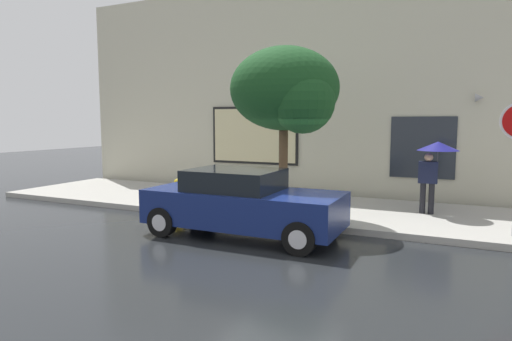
{
  "coord_description": "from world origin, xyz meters",
  "views": [
    {
      "loc": [
        3.38,
        -8.17,
        2.43
      ],
      "look_at": [
        -1.29,
        1.8,
        1.2
      ],
      "focal_mm": 30.29,
      "sensor_mm": 36.0,
      "label": 1
    }
  ],
  "objects_px": {
    "parked_car": "(242,203)",
    "pedestrian_with_umbrella": "(435,156)",
    "fire_hydrant": "(178,192)",
    "street_tree": "(288,92)"
  },
  "relations": [
    {
      "from": "parked_car",
      "to": "fire_hydrant",
      "type": "distance_m",
      "value": 3.18
    },
    {
      "from": "pedestrian_with_umbrella",
      "to": "street_tree",
      "type": "height_order",
      "value": "street_tree"
    },
    {
      "from": "parked_car",
      "to": "street_tree",
      "type": "relative_size",
      "value": 1.03
    },
    {
      "from": "pedestrian_with_umbrella",
      "to": "parked_car",
      "type": "bearing_deg",
      "value": -137.25
    },
    {
      "from": "fire_hydrant",
      "to": "pedestrian_with_umbrella",
      "type": "relative_size",
      "value": 0.42
    },
    {
      "from": "fire_hydrant",
      "to": "pedestrian_with_umbrella",
      "type": "height_order",
      "value": "pedestrian_with_umbrella"
    },
    {
      "from": "parked_car",
      "to": "pedestrian_with_umbrella",
      "type": "xyz_separation_m",
      "value": [
        3.63,
        3.36,
        0.89
      ]
    },
    {
      "from": "parked_car",
      "to": "pedestrian_with_umbrella",
      "type": "height_order",
      "value": "pedestrian_with_umbrella"
    },
    {
      "from": "street_tree",
      "to": "fire_hydrant",
      "type": "bearing_deg",
      "value": -179.57
    },
    {
      "from": "parked_car",
      "to": "fire_hydrant",
      "type": "height_order",
      "value": "parked_car"
    }
  ]
}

